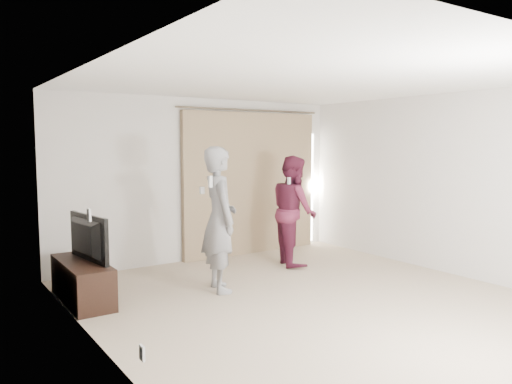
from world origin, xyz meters
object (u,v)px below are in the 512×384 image
tv_console (82,281)px  person_woman (294,210)px  tv (81,238)px  person_man (219,219)px

tv_console → person_woman: (3.24, 0.04, 0.61)m
tv_console → tv: tv is taller
tv_console → person_woman: size_ratio=0.74×
tv_console → person_man: 1.80m
tv_console → person_man: person_man is taller
person_man → tv_console: bearing=162.0°
tv_console → person_man: bearing=-18.0°
tv_console → person_woman: bearing=0.8°
person_man → person_woman: size_ratio=1.09×
tv → person_woman: size_ratio=0.56×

